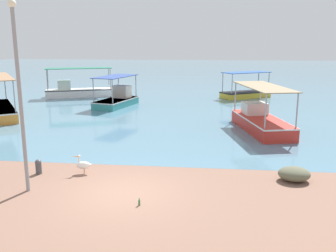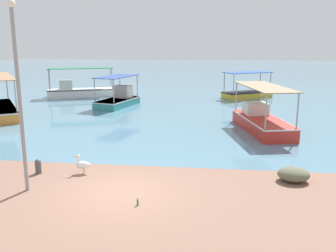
{
  "view_description": "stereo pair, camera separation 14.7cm",
  "coord_description": "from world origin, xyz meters",
  "views": [
    {
      "loc": [
        3.01,
        -12.24,
        5.32
      ],
      "look_at": [
        1.06,
        5.49,
        1.23
      ],
      "focal_mm": 40.0,
      "sensor_mm": 36.0,
      "label": 1
    },
    {
      "loc": [
        3.15,
        -12.22,
        5.32
      ],
      "look_at": [
        1.06,
        5.49,
        1.23
      ],
      "focal_mm": 40.0,
      "sensor_mm": 36.0,
      "label": 2
    }
  ],
  "objects": [
    {
      "name": "ground",
      "position": [
        0.0,
        0.0,
        0.0
      ],
      "size": [
        120.0,
        120.0,
        0.0
      ],
      "primitive_type": "plane",
      "color": "#825D4C"
    },
    {
      "name": "harbor_water",
      "position": [
        0.0,
        48.0,
        0.0
      ],
      "size": [
        110.0,
        90.0,
        0.0
      ],
      "primitive_type": "cube",
      "color": "slate",
      "rests_on": "ground"
    },
    {
      "name": "fishing_boat_far_left",
      "position": [
        6.18,
        10.3,
        0.62
      ],
      "size": [
        3.29,
        6.25,
        2.7
      ],
      "color": "red",
      "rests_on": "harbor_water"
    },
    {
      "name": "fishing_boat_far_right",
      "position": [
        -9.55,
        22.53,
        0.62
      ],
      "size": [
        6.54,
        3.91,
        2.76
      ],
      "color": "white",
      "rests_on": "harbor_water"
    },
    {
      "name": "fishing_boat_outer",
      "position": [
        6.47,
        23.7,
        0.48
      ],
      "size": [
        4.98,
        4.01,
        2.42
      ],
      "color": "gold",
      "rests_on": "harbor_water"
    },
    {
      "name": "fishing_boat_center",
      "position": [
        -11.82,
        12.81,
        0.55
      ],
      "size": [
        5.22,
        6.68,
        2.85
      ],
      "color": "orange",
      "rests_on": "harbor_water"
    },
    {
      "name": "fishing_boat_near_right",
      "position": [
        -4.53,
        17.82,
        0.61
      ],
      "size": [
        3.11,
        4.91,
        2.49
      ],
      "color": "teal",
      "rests_on": "harbor_water"
    },
    {
      "name": "pelican",
      "position": [
        -2.01,
        1.79,
        0.38
      ],
      "size": [
        0.8,
        0.37,
        0.8
      ],
      "color": "#E0997A",
      "rests_on": "ground"
    },
    {
      "name": "lamp_post",
      "position": [
        -3.43,
        -0.15,
        3.69
      ],
      "size": [
        0.28,
        0.28,
        6.64
      ],
      "color": "gray",
      "rests_on": "ground"
    },
    {
      "name": "mooring_bollard",
      "position": [
        -3.83,
        1.58,
        0.32
      ],
      "size": [
        0.26,
        0.26,
        0.61
      ],
      "color": "#47474C",
      "rests_on": "ground"
    },
    {
      "name": "net_pile",
      "position": [
        6.38,
        1.91,
        0.27
      ],
      "size": [
        1.23,
        1.04,
        0.55
      ],
      "primitive_type": "ellipsoid",
      "color": "#5F5F49",
      "rests_on": "ground"
    },
    {
      "name": "glass_bottle",
      "position": [
        0.81,
        -0.95,
        0.11
      ],
      "size": [
        0.07,
        0.07,
        0.27
      ],
      "color": "#3F7F4C",
      "rests_on": "ground"
    }
  ]
}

